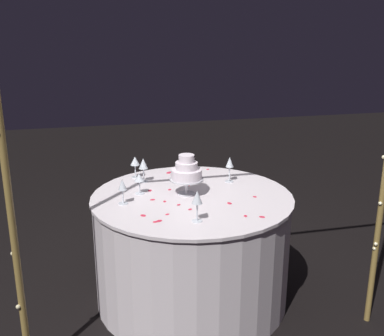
{
  "coord_description": "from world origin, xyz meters",
  "views": [
    {
      "loc": [
        0.66,
        2.73,
        1.79
      ],
      "look_at": [
        0.0,
        0.0,
        0.93
      ],
      "focal_mm": 43.44,
      "sensor_mm": 36.0,
      "label": 1
    }
  ],
  "objects_px": {
    "main_table": "(192,248)",
    "tiered_cake": "(187,172)",
    "wine_glass_1": "(230,164)",
    "wine_glass_4": "(197,199)",
    "wine_glass_0": "(122,186)",
    "decorative_arch": "(216,94)",
    "wine_glass_3": "(143,165)",
    "wine_glass_5": "(135,162)",
    "wine_glass_2": "(139,179)"
  },
  "relations": [
    {
      "from": "decorative_arch",
      "to": "main_table",
      "type": "xyz_separation_m",
      "value": [
        -0.0,
        -0.52,
        -1.09
      ]
    },
    {
      "from": "main_table",
      "to": "wine_glass_5",
      "type": "bearing_deg",
      "value": -55.97
    },
    {
      "from": "wine_glass_1",
      "to": "wine_glass_2",
      "type": "relative_size",
      "value": 1.31
    },
    {
      "from": "decorative_arch",
      "to": "wine_glass_4",
      "type": "height_order",
      "value": "decorative_arch"
    },
    {
      "from": "tiered_cake",
      "to": "wine_glass_1",
      "type": "bearing_deg",
      "value": -152.89
    },
    {
      "from": "wine_glass_0",
      "to": "wine_glass_1",
      "type": "bearing_deg",
      "value": -161.74
    },
    {
      "from": "wine_glass_1",
      "to": "wine_glass_3",
      "type": "relative_size",
      "value": 1.06
    },
    {
      "from": "tiered_cake",
      "to": "wine_glass_3",
      "type": "distance_m",
      "value": 0.4
    },
    {
      "from": "wine_glass_3",
      "to": "wine_glass_5",
      "type": "xyz_separation_m",
      "value": [
        0.05,
        -0.11,
        -0.01
      ]
    },
    {
      "from": "wine_glass_2",
      "to": "wine_glass_4",
      "type": "xyz_separation_m",
      "value": [
        -0.25,
        0.52,
        0.03
      ]
    },
    {
      "from": "wine_glass_2",
      "to": "wine_glass_0",
      "type": "bearing_deg",
      "value": 51.91
    },
    {
      "from": "tiered_cake",
      "to": "wine_glass_2",
      "type": "xyz_separation_m",
      "value": [
        0.29,
        -0.08,
        -0.05
      ]
    },
    {
      "from": "main_table",
      "to": "wine_glass_2",
      "type": "distance_m",
      "value": 0.59
    },
    {
      "from": "decorative_arch",
      "to": "wine_glass_0",
      "type": "xyz_separation_m",
      "value": [
        0.44,
        -0.48,
        -0.61
      ]
    },
    {
      "from": "wine_glass_2",
      "to": "wine_glass_3",
      "type": "xyz_separation_m",
      "value": [
        -0.06,
        -0.24,
        0.02
      ]
    },
    {
      "from": "main_table",
      "to": "wine_glass_0",
      "type": "xyz_separation_m",
      "value": [
        0.45,
        0.04,
        0.49
      ]
    },
    {
      "from": "main_table",
      "to": "wine_glass_3",
      "type": "relative_size",
      "value": 7.68
    },
    {
      "from": "wine_glass_2",
      "to": "wine_glass_3",
      "type": "height_order",
      "value": "wine_glass_3"
    },
    {
      "from": "tiered_cake",
      "to": "wine_glass_5",
      "type": "relative_size",
      "value": 1.69
    },
    {
      "from": "tiered_cake",
      "to": "wine_glass_4",
      "type": "xyz_separation_m",
      "value": [
        0.04,
        0.44,
        -0.02
      ]
    },
    {
      "from": "main_table",
      "to": "wine_glass_1",
      "type": "relative_size",
      "value": 7.22
    },
    {
      "from": "wine_glass_0",
      "to": "wine_glass_1",
      "type": "distance_m",
      "value": 0.8
    },
    {
      "from": "decorative_arch",
      "to": "wine_glass_3",
      "type": "distance_m",
      "value": 1.09
    },
    {
      "from": "tiered_cake",
      "to": "wine_glass_4",
      "type": "distance_m",
      "value": 0.44
    },
    {
      "from": "tiered_cake",
      "to": "wine_glass_0",
      "type": "bearing_deg",
      "value": 10.1
    },
    {
      "from": "wine_glass_3",
      "to": "wine_glass_2",
      "type": "bearing_deg",
      "value": 75.94
    },
    {
      "from": "wine_glass_2",
      "to": "wine_glass_5",
      "type": "distance_m",
      "value": 0.35
    },
    {
      "from": "wine_glass_1",
      "to": "wine_glass_4",
      "type": "xyz_separation_m",
      "value": [
        0.39,
        0.62,
        0.0
      ]
    },
    {
      "from": "wine_glass_0",
      "to": "main_table",
      "type": "bearing_deg",
      "value": -174.42
    },
    {
      "from": "tiered_cake",
      "to": "wine_glass_0",
      "type": "height_order",
      "value": "tiered_cake"
    },
    {
      "from": "main_table",
      "to": "tiered_cake",
      "type": "xyz_separation_m",
      "value": [
        0.03,
        -0.03,
        0.53
      ]
    },
    {
      "from": "wine_glass_3",
      "to": "wine_glass_5",
      "type": "height_order",
      "value": "wine_glass_3"
    },
    {
      "from": "wine_glass_0",
      "to": "tiered_cake",
      "type": "bearing_deg",
      "value": -169.9
    },
    {
      "from": "wine_glass_2",
      "to": "wine_glass_5",
      "type": "height_order",
      "value": "wine_glass_5"
    },
    {
      "from": "wine_glass_4",
      "to": "wine_glass_5",
      "type": "height_order",
      "value": "wine_glass_4"
    },
    {
      "from": "wine_glass_0",
      "to": "wine_glass_4",
      "type": "distance_m",
      "value": 0.52
    },
    {
      "from": "wine_glass_1",
      "to": "decorative_arch",
      "type": "bearing_deg",
      "value": 66.33
    },
    {
      "from": "wine_glass_1",
      "to": "tiered_cake",
      "type": "bearing_deg",
      "value": 27.11
    },
    {
      "from": "main_table",
      "to": "tiered_cake",
      "type": "bearing_deg",
      "value": -46.7
    },
    {
      "from": "tiered_cake",
      "to": "wine_glass_2",
      "type": "distance_m",
      "value": 0.31
    },
    {
      "from": "decorative_arch",
      "to": "wine_glass_1",
      "type": "bearing_deg",
      "value": -113.67
    },
    {
      "from": "wine_glass_3",
      "to": "wine_glass_4",
      "type": "bearing_deg",
      "value": 104.39
    },
    {
      "from": "wine_glass_2",
      "to": "wine_glass_1",
      "type": "bearing_deg",
      "value": -171.43
    },
    {
      "from": "wine_glass_1",
      "to": "wine_glass_5",
      "type": "height_order",
      "value": "wine_glass_1"
    },
    {
      "from": "decorative_arch",
      "to": "main_table",
      "type": "distance_m",
      "value": 1.21
    },
    {
      "from": "wine_glass_0",
      "to": "wine_glass_1",
      "type": "height_order",
      "value": "wine_glass_1"
    },
    {
      "from": "tiered_cake",
      "to": "wine_glass_5",
      "type": "xyz_separation_m",
      "value": [
        0.28,
        -0.43,
        -0.04
      ]
    },
    {
      "from": "wine_glass_3",
      "to": "tiered_cake",
      "type": "bearing_deg",
      "value": 126.42
    },
    {
      "from": "wine_glass_4",
      "to": "wine_glass_5",
      "type": "bearing_deg",
      "value": -74.55
    },
    {
      "from": "decorative_arch",
      "to": "wine_glass_1",
      "type": "relative_size",
      "value": 12.5
    }
  ]
}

